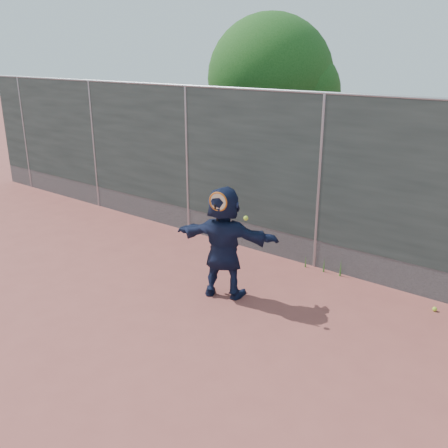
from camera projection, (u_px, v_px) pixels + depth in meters
The scene contains 7 objects.
ground at pixel (181, 354), 6.31m from camera, with size 80.00×80.00×0.00m, color #9E4C42.
player at pixel (224, 242), 7.58m from camera, with size 1.63×0.52×1.76m, color #161E3C.
ball_ground at pixel (435, 309), 7.34m from camera, with size 0.07×0.07×0.07m, color #B0DA30.
fence at pixel (320, 180), 8.39m from camera, with size 20.00×0.06×3.03m.
swing_action at pixel (221, 204), 7.17m from camera, with size 0.63×0.14×0.51m.
tree_left at pixel (277, 82), 11.88m from camera, with size 3.15×3.00×4.53m.
weed_clump at pixel (326, 265), 8.61m from camera, with size 0.68×0.07×0.30m.
Camera 1 is at (3.78, -3.93, 3.61)m, focal length 40.00 mm.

